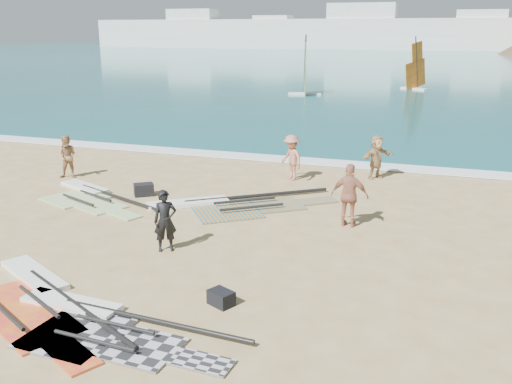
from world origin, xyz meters
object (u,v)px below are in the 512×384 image
(beachgoer_left, at_px, (68,157))
(person_wetsuit, at_px, (165,221))
(beachgoer_back, at_px, (350,196))
(rig_orange, at_px, (229,204))
(beachgoer_mid, at_px, (291,158))
(rig_grey, at_px, (99,324))
(gear_bag_far, at_px, (221,298))
(rig_green, at_px, (90,196))
(gear_bag_near, at_px, (144,190))
(beachgoer_right, at_px, (376,157))
(rig_red, at_px, (34,298))

(beachgoer_left, bearing_deg, person_wetsuit, -59.14)
(beachgoer_left, height_order, beachgoer_back, beachgoer_back)
(rig_orange, height_order, beachgoer_mid, beachgoer_mid)
(rig_grey, distance_m, beachgoer_mid, 11.48)
(gear_bag_far, relative_size, beachgoer_back, 0.28)
(rig_green, distance_m, gear_bag_near, 1.74)
(rig_orange, relative_size, beachgoer_right, 3.48)
(gear_bag_near, distance_m, beachgoer_right, 8.43)
(gear_bag_near, height_order, beachgoer_mid, beachgoer_mid)
(rig_grey, height_order, beachgoer_mid, beachgoer_mid)
(rig_orange, xyz_separation_m, person_wetsuit, (-0.10, -3.96, 0.73))
(gear_bag_near, height_order, beachgoer_right, beachgoer_right)
(rig_grey, xyz_separation_m, beachgoer_back, (3.36, 7.07, 0.84))
(beachgoer_right, bearing_deg, person_wetsuit, -165.50)
(rig_grey, xyz_separation_m, beachgoer_left, (-7.36, 9.04, 0.74))
(rig_orange, bearing_deg, beachgoer_mid, 38.32)
(rig_orange, distance_m, person_wetsuit, 4.03)
(rig_orange, xyz_separation_m, gear_bag_far, (2.30, -6.20, 0.10))
(rig_grey, height_order, beachgoer_left, beachgoer_left)
(beachgoer_back, bearing_deg, beachgoer_right, -86.46)
(beachgoer_mid, bearing_deg, gear_bag_far, -43.15)
(rig_grey, bearing_deg, beachgoer_right, 78.57)
(rig_red, height_order, beachgoer_left, beachgoer_left)
(beachgoer_left, height_order, beachgoer_mid, beachgoer_mid)
(gear_bag_near, relative_size, beachgoer_left, 0.39)
(gear_bag_far, bearing_deg, beachgoer_back, 74.47)
(gear_bag_far, height_order, beachgoer_left, beachgoer_left)
(beachgoer_left, xyz_separation_m, beachgoer_mid, (7.82, 2.40, 0.04))
(rig_red, relative_size, beachgoer_mid, 2.96)
(rig_red, bearing_deg, person_wetsuit, 96.49)
(beachgoer_right, bearing_deg, gear_bag_far, -149.47)
(beachgoer_back, bearing_deg, beachgoer_left, -7.05)
(person_wetsuit, distance_m, beachgoer_right, 9.72)
(rig_grey, relative_size, gear_bag_near, 7.96)
(rig_red, xyz_separation_m, beachgoer_mid, (2.33, 10.97, 0.78))
(gear_bag_near, relative_size, beachgoer_right, 0.39)
(beachgoer_mid, height_order, beachgoer_right, beachgoer_mid)
(rig_red, bearing_deg, beachgoer_right, 94.57)
(rig_orange, distance_m, beachgoer_left, 7.03)
(rig_green, relative_size, rig_red, 0.99)
(gear_bag_far, relative_size, beachgoer_left, 0.32)
(rig_red, relative_size, gear_bag_near, 7.86)
(rig_grey, distance_m, gear_bag_near, 8.67)
(rig_red, distance_m, person_wetsuit, 3.61)
(person_wetsuit, relative_size, beachgoer_back, 0.87)
(gear_bag_far, relative_size, beachgoer_mid, 0.30)
(gear_bag_near, bearing_deg, rig_grey, -65.59)
(gear_bag_far, distance_m, beachgoer_mid, 10.03)
(rig_red, bearing_deg, gear_bag_near, 130.73)
(rig_green, distance_m, rig_orange, 4.70)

